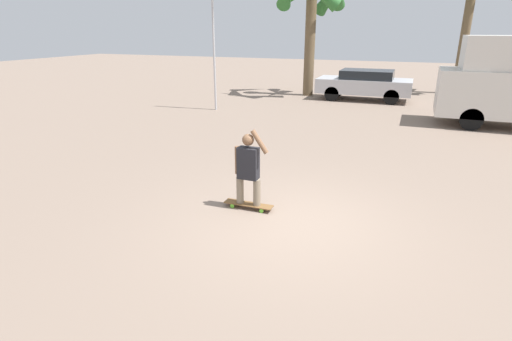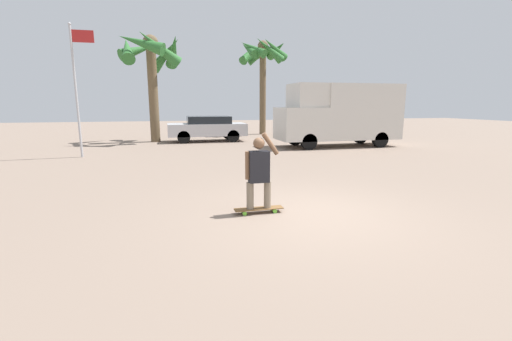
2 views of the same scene
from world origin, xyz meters
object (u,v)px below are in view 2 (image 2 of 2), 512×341
object	(u,v)px
palm_tree_near_van	(263,56)
palm_tree_center_background	(152,56)
skateboard	(259,209)
parked_car_silver	(207,128)
person_skateboarder	(259,170)
camper_van	(340,113)
flagpole	(77,83)

from	to	relation	value
palm_tree_near_van	palm_tree_center_background	xyz separation A→B (m)	(-7.27, -3.55, -0.68)
palm_tree_near_van	palm_tree_center_background	bearing A→B (deg)	-153.96
skateboard	parked_car_silver	distance (m)	13.71
person_skateboarder	palm_tree_center_background	world-z (taller)	palm_tree_center_background
camper_van	palm_tree_near_van	size ratio (longest dim) A/B	0.93
camper_van	parked_car_silver	bearing A→B (deg)	147.26
skateboard	parked_car_silver	bearing A→B (deg)	88.09
person_skateboarder	flagpole	world-z (taller)	flagpole
parked_car_silver	palm_tree_center_background	bearing A→B (deg)	171.48
person_skateboarder	palm_tree_near_van	xyz separation A→B (m)	(4.82, 17.68, 4.51)
skateboard	person_skateboarder	bearing A→B (deg)	180.00
skateboard	parked_car_silver	xyz separation A→B (m)	(0.46, 13.69, 0.71)
person_skateboarder	camper_van	distance (m)	11.80
parked_car_silver	flagpole	distance (m)	7.70
palm_tree_near_van	flagpole	size ratio (longest dim) A/B	1.27
person_skateboarder	parked_car_silver	bearing A→B (deg)	88.09
person_skateboarder	palm_tree_near_van	world-z (taller)	palm_tree_near_van
skateboard	palm_tree_near_van	world-z (taller)	palm_tree_near_van
palm_tree_near_van	skateboard	bearing A→B (deg)	-105.26
skateboard	camper_van	world-z (taller)	camper_van
palm_tree_near_van	flagpole	distance (m)	13.54
skateboard	parked_car_silver	world-z (taller)	parked_car_silver
skateboard	camper_van	distance (m)	11.87
skateboard	camper_van	bearing A→B (deg)	55.17
camper_van	palm_tree_near_van	bearing A→B (deg)	103.32
person_skateboarder	palm_tree_center_background	size ratio (longest dim) A/B	0.25
skateboard	palm_tree_near_van	size ratio (longest dim) A/B	0.15
palm_tree_near_van	palm_tree_center_background	world-z (taller)	palm_tree_near_van
skateboard	palm_tree_near_van	bearing A→B (deg)	74.74
parked_car_silver	skateboard	bearing A→B (deg)	-91.91
parked_car_silver	flagpole	size ratio (longest dim) A/B	0.86
person_skateboarder	palm_tree_near_van	size ratio (longest dim) A/B	0.23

